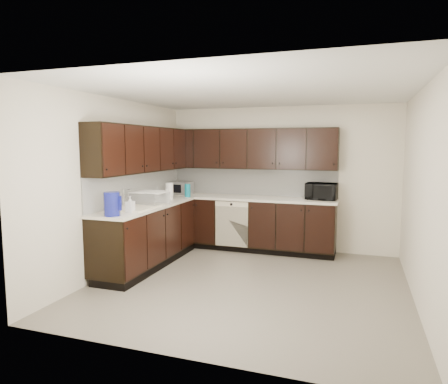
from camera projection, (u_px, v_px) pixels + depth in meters
The scene contains 20 objects.
floor at pixel (249, 284), 5.30m from camera, with size 4.00×4.00×0.00m, color gray.
ceiling at pixel (251, 92), 5.01m from camera, with size 4.00×4.00×0.00m, color white.
wall_back at pixel (280, 178), 7.04m from camera, with size 4.00×0.02×2.50m, color beige.
wall_left at pixel (117, 185), 5.80m from camera, with size 0.02×4.00×2.50m, color beige.
wall_right at pixel (421, 197), 4.52m from camera, with size 0.02×4.00×2.50m, color beige.
wall_front at pixel (187, 216), 3.28m from camera, with size 4.00×0.02×2.50m, color beige.
lower_cabinets at pixel (209, 231), 6.62m from camera, with size 3.00×2.80×0.90m.
countertop at pixel (208, 201), 6.56m from camera, with size 3.03×2.83×0.04m.
backsplash at pixel (201, 184), 6.79m from camera, with size 3.00×2.80×0.48m.
upper_cabinets at pixel (205, 149), 6.58m from camera, with size 3.00×2.80×0.70m.
dishwasher at pixel (232, 221), 6.79m from camera, with size 0.58×0.04×0.78m.
sink at pixel (137, 212), 5.73m from camera, with size 0.54×0.82×0.42m.
microwave at pixel (321, 191), 6.57m from camera, with size 0.50×0.34×0.27m, color black.
soap_bottle_a at pixel (130, 204), 5.32m from camera, with size 0.10×0.10×0.22m, color gray.
soap_bottle_b at pixel (158, 193), 6.56m from camera, with size 0.08×0.08×0.21m, color gray.
toaster_oven at pixel (182, 188), 7.31m from camera, with size 0.37×0.27×0.23m, color #B0B0B3.
storage_bin at pixel (150, 198), 6.02m from camera, with size 0.50×0.37×0.19m, color silver.
blue_pitcher at pixel (112, 204), 5.03m from camera, with size 0.20×0.20×0.30m, color #101694.
teal_tumbler at pixel (188, 190), 6.93m from camera, with size 0.10×0.10×0.23m, color #0C798E.
paper_towel_roll at pixel (169, 191), 6.60m from camera, with size 0.13×0.13×0.28m, color white.
Camera 1 is at (1.34, -4.96, 1.82)m, focal length 32.00 mm.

